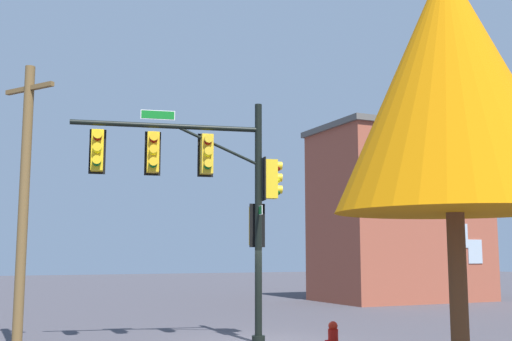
# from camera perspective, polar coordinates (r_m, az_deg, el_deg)

# --- Properties ---
(signal_pole_assembly) EXTENTS (5.75, 1.64, 6.65)m
(signal_pole_assembly) POSITION_cam_1_polar(r_m,az_deg,el_deg) (17.41, -4.31, -0.94)
(signal_pole_assembly) COLOR black
(signal_pole_assembly) RESTS_ON ground_plane
(utility_pole) EXTENTS (1.10, 1.56, 7.35)m
(utility_pole) POSITION_cam_1_polar(r_m,az_deg,el_deg) (17.27, -20.34, -2.39)
(utility_pole) COLOR brown
(utility_pole) RESTS_ON ground_plane
(fire_hydrant) EXTENTS (0.33, 0.24, 0.83)m
(fire_hydrant) POSITION_cam_1_polar(r_m,az_deg,el_deg) (15.38, 7.01, -14.99)
(fire_hydrant) COLOR red
(fire_hydrant) RESTS_ON ground_plane
(tree_near) EXTENTS (4.34, 4.34, 7.97)m
(tree_near) POSITION_cam_1_polar(r_m,az_deg,el_deg) (12.29, 17.18, 7.56)
(tree_near) COLOR brown
(tree_near) RESTS_ON ground_plane
(brick_building) EXTENTS (8.79, 5.45, 8.99)m
(brick_building) POSITION_cam_1_polar(r_m,az_deg,el_deg) (34.04, 12.90, -3.86)
(brick_building) COLOR #9B4B37
(brick_building) RESTS_ON ground_plane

